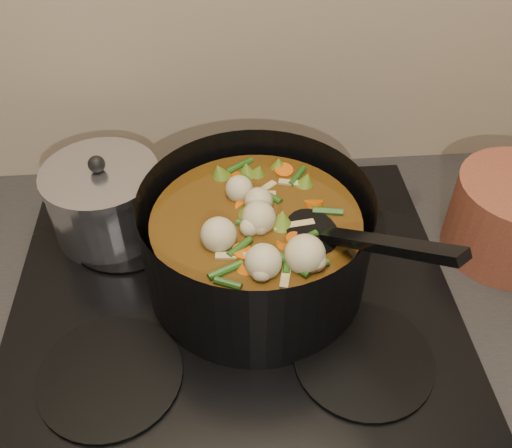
{
  "coord_description": "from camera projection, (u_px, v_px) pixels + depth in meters",
  "views": [
    {
      "loc": [
        -0.01,
        1.4,
        1.56
      ],
      "look_at": [
        0.03,
        1.95,
        1.04
      ],
      "focal_mm": 40.0,
      "sensor_mm": 36.0,
      "label": 1
    }
  ],
  "objects": [
    {
      "name": "stovetop",
      "position": [
        234.0,
        294.0,
        0.82
      ],
      "size": [
        0.62,
        0.54,
        0.03
      ],
      "color": "black",
      "rests_on": "counter"
    },
    {
      "name": "stockpot",
      "position": [
        256.0,
        243.0,
        0.78
      ],
      "size": [
        0.41,
        0.41,
        0.23
      ],
      "rotation": [
        0.0,
        0.0,
        0.42
      ],
      "color": "black",
      "rests_on": "stovetop"
    },
    {
      "name": "saucepan",
      "position": [
        105.0,
        201.0,
        0.87
      ],
      "size": [
        0.17,
        0.17,
        0.14
      ],
      "rotation": [
        0.0,
        0.0,
        -0.36
      ],
      "color": "silver",
      "rests_on": "stovetop"
    },
    {
      "name": "counter",
      "position": [
        240.0,
        443.0,
        1.14
      ],
      "size": [
        2.64,
        0.64,
        0.91
      ],
      "color": "brown",
      "rests_on": "ground"
    },
    {
      "name": "terracotta_crock",
      "position": [
        512.0,
        217.0,
        0.86
      ],
      "size": [
        0.24,
        0.24,
        0.13
      ],
      "primitive_type": "cylinder",
      "rotation": [
        0.0,
        0.0,
        0.37
      ],
      "color": "brown",
      "rests_on": "counter"
    }
  ]
}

